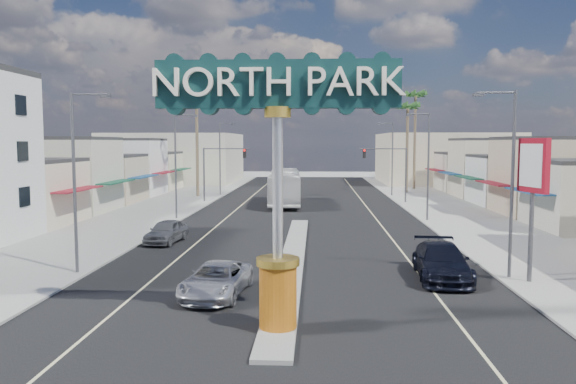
# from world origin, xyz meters

# --- Properties ---
(ground) EXTENTS (160.00, 160.00, 0.00)m
(ground) POSITION_xyz_m (0.00, 30.00, 0.00)
(ground) COLOR gray
(ground) RESTS_ON ground
(road) EXTENTS (20.00, 120.00, 0.01)m
(road) POSITION_xyz_m (0.00, 30.00, 0.01)
(road) COLOR black
(road) RESTS_ON ground
(median_island) EXTENTS (1.30, 30.00, 0.16)m
(median_island) POSITION_xyz_m (0.00, 14.00, 0.08)
(median_island) COLOR gray
(median_island) RESTS_ON ground
(sidewalk_left) EXTENTS (8.00, 120.00, 0.12)m
(sidewalk_left) POSITION_xyz_m (-14.00, 30.00, 0.06)
(sidewalk_left) COLOR gray
(sidewalk_left) RESTS_ON ground
(sidewalk_right) EXTENTS (8.00, 120.00, 0.12)m
(sidewalk_right) POSITION_xyz_m (14.00, 30.00, 0.06)
(sidewalk_right) COLOR gray
(sidewalk_right) RESTS_ON ground
(storefront_row_left) EXTENTS (12.00, 42.00, 6.00)m
(storefront_row_left) POSITION_xyz_m (-24.00, 43.00, 3.00)
(storefront_row_left) COLOR beige
(storefront_row_left) RESTS_ON ground
(storefront_row_right) EXTENTS (12.00, 42.00, 6.00)m
(storefront_row_right) POSITION_xyz_m (24.00, 43.00, 3.00)
(storefront_row_right) COLOR #B7B29E
(storefront_row_right) RESTS_ON ground
(backdrop_far_left) EXTENTS (20.00, 20.00, 8.00)m
(backdrop_far_left) POSITION_xyz_m (-22.00, 75.00, 4.00)
(backdrop_far_left) COLOR #B7B29E
(backdrop_far_left) RESTS_ON ground
(backdrop_far_right) EXTENTS (20.00, 20.00, 8.00)m
(backdrop_far_right) POSITION_xyz_m (22.00, 75.00, 4.00)
(backdrop_far_right) COLOR beige
(backdrop_far_right) RESTS_ON ground
(gateway_sign) EXTENTS (8.20, 1.50, 9.15)m
(gateway_sign) POSITION_xyz_m (0.00, 1.98, 5.93)
(gateway_sign) COLOR #B35B0D
(gateway_sign) RESTS_ON median_island
(traffic_signal_left) EXTENTS (5.09, 0.45, 6.00)m
(traffic_signal_left) POSITION_xyz_m (-9.18, 43.99, 4.27)
(traffic_signal_left) COLOR #47474C
(traffic_signal_left) RESTS_ON ground
(traffic_signal_right) EXTENTS (5.09, 0.45, 6.00)m
(traffic_signal_right) POSITION_xyz_m (9.18, 43.99, 4.27)
(traffic_signal_right) COLOR #47474C
(traffic_signal_right) RESTS_ON ground
(streetlight_l_near) EXTENTS (2.03, 0.22, 9.00)m
(streetlight_l_near) POSITION_xyz_m (-10.43, 10.00, 5.07)
(streetlight_l_near) COLOR #47474C
(streetlight_l_near) RESTS_ON ground
(streetlight_l_mid) EXTENTS (2.03, 0.22, 9.00)m
(streetlight_l_mid) POSITION_xyz_m (-10.43, 30.00, 5.07)
(streetlight_l_mid) COLOR #47474C
(streetlight_l_mid) RESTS_ON ground
(streetlight_l_far) EXTENTS (2.03, 0.22, 9.00)m
(streetlight_l_far) POSITION_xyz_m (-10.43, 52.00, 5.07)
(streetlight_l_far) COLOR #47474C
(streetlight_l_far) RESTS_ON ground
(streetlight_r_near) EXTENTS (2.03, 0.22, 9.00)m
(streetlight_r_near) POSITION_xyz_m (10.43, 10.00, 5.07)
(streetlight_r_near) COLOR #47474C
(streetlight_r_near) RESTS_ON ground
(streetlight_r_mid) EXTENTS (2.03, 0.22, 9.00)m
(streetlight_r_mid) POSITION_xyz_m (10.43, 30.00, 5.07)
(streetlight_r_mid) COLOR #47474C
(streetlight_r_mid) RESTS_ON ground
(streetlight_r_far) EXTENTS (2.03, 0.22, 9.00)m
(streetlight_r_far) POSITION_xyz_m (10.43, 52.00, 5.07)
(streetlight_r_far) COLOR #47474C
(streetlight_r_far) RESTS_ON ground
(palm_left_far) EXTENTS (2.60, 2.60, 13.10)m
(palm_left_far) POSITION_xyz_m (-13.00, 50.00, 11.50)
(palm_left_far) COLOR brown
(palm_left_far) RESTS_ON ground
(palm_right_mid) EXTENTS (2.60, 2.60, 12.10)m
(palm_right_mid) POSITION_xyz_m (13.00, 56.00, 10.60)
(palm_right_mid) COLOR brown
(palm_right_mid) RESTS_ON ground
(palm_right_far) EXTENTS (2.60, 2.60, 14.10)m
(palm_right_far) POSITION_xyz_m (15.00, 62.00, 12.39)
(palm_right_far) COLOR brown
(palm_right_far) RESTS_ON ground
(suv_left) EXTENTS (2.82, 5.26, 1.40)m
(suv_left) POSITION_xyz_m (-2.95, 6.40, 0.70)
(suv_left) COLOR silver
(suv_left) RESTS_ON ground
(suv_right) EXTENTS (2.73, 5.96, 1.69)m
(suv_right) POSITION_xyz_m (7.36, 9.95, 0.85)
(suv_right) COLOR black
(suv_right) RESTS_ON ground
(car_parked_left) EXTENTS (2.31, 4.63, 1.52)m
(car_parked_left) POSITION_xyz_m (-8.50, 18.99, 0.76)
(car_parked_left) COLOR slate
(car_parked_left) RESTS_ON ground
(city_bus) EXTENTS (3.71, 13.53, 3.73)m
(city_bus) POSITION_xyz_m (-2.00, 42.11, 1.87)
(city_bus) COLOR silver
(city_bus) RESTS_ON ground
(bank_pylon_sign) EXTENTS (0.74, 2.08, 6.65)m
(bank_pylon_sign) POSITION_xyz_m (11.24, 9.20, 5.15)
(bank_pylon_sign) COLOR #47474C
(bank_pylon_sign) RESTS_ON sidewalk_right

